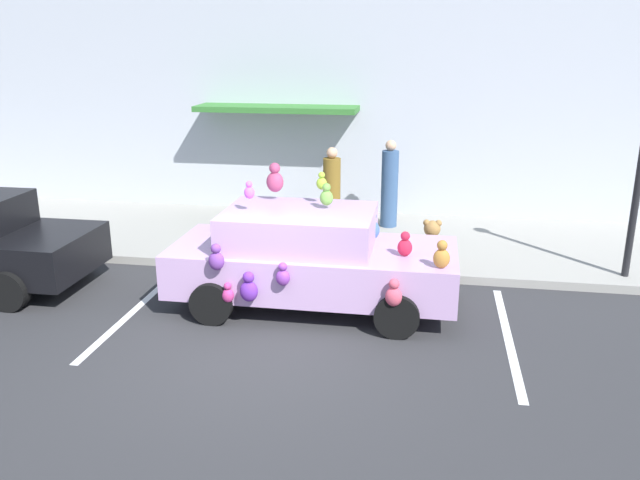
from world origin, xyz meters
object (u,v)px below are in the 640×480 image
(teddy_bear_on_sidewalk, at_px, (431,243))
(plush_covered_car, at_px, (310,257))
(pedestrian_walking_past, at_px, (390,187))
(pedestrian_near_shopfront, at_px, (332,191))

(teddy_bear_on_sidewalk, bearing_deg, plush_covered_car, -133.32)
(pedestrian_walking_past, bearing_deg, plush_covered_car, -102.39)
(teddy_bear_on_sidewalk, bearing_deg, pedestrian_near_shopfront, 136.77)
(teddy_bear_on_sidewalk, relative_size, pedestrian_walking_past, 0.43)
(plush_covered_car, distance_m, pedestrian_near_shopfront, 3.98)
(pedestrian_near_shopfront, bearing_deg, plush_covered_car, -86.14)
(teddy_bear_on_sidewalk, height_order, pedestrian_walking_past, pedestrian_walking_past)
(plush_covered_car, distance_m, teddy_bear_on_sidewalk, 2.72)
(plush_covered_car, xyz_separation_m, pedestrian_walking_past, (0.93, 4.25, 0.22))
(teddy_bear_on_sidewalk, bearing_deg, pedestrian_walking_past, 112.08)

